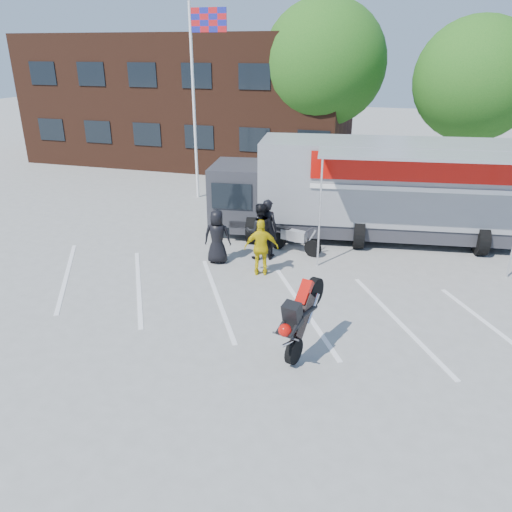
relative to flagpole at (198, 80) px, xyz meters
The scene contains 13 objects.
ground 12.83m from the flagpole, 58.02° to the right, with size 100.00×100.00×0.00m, color #999994.
parking_bay_lines 12.06m from the flagpole, 55.25° to the right, with size 18.00×5.00×0.01m, color white.
office_building 8.97m from the flagpole, 115.15° to the left, with size 18.00×8.00×7.00m, color #442316.
flagpole is the anchor object (origin of this frame).
tree_left 7.37m from the flagpole, 54.72° to the left, with size 6.12×6.12×8.64m.
tree_mid 12.31m from the flagpole, 23.97° to the left, with size 5.44×5.44×7.68m.
transporter_truck 9.75m from the flagpole, 22.42° to the right, with size 10.79×5.20×3.43m, color gray, non-canonical shape.
parked_motorcycle 9.09m from the flagpole, 44.42° to the right, with size 0.64×1.91×1.00m, color silver, non-canonical shape.
stunt_bike_rider 13.86m from the flagpole, 57.61° to the right, with size 0.77×1.65×1.94m, color black, non-canonical shape.
spectator_leather_a 8.60m from the flagpole, 64.46° to the right, with size 0.84×0.54×1.71m, color black.
spectator_leather_b 8.43m from the flagpole, 51.49° to the right, with size 0.69×0.45×1.89m, color black.
spectator_leather_c 8.57m from the flagpole, 54.07° to the right, with size 0.89×0.70×1.84m, color black.
spectator_hivis 9.66m from the flagpole, 56.51° to the right, with size 1.01×0.42×1.72m, color yellow.
Camera 1 is at (2.26, -10.36, 6.29)m, focal length 35.00 mm.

